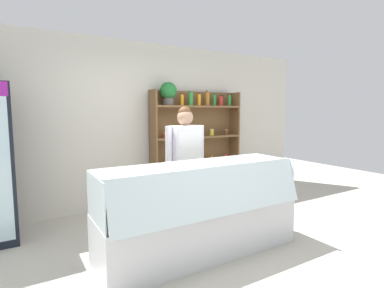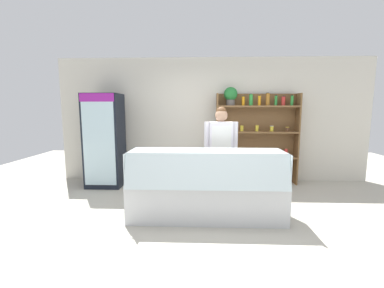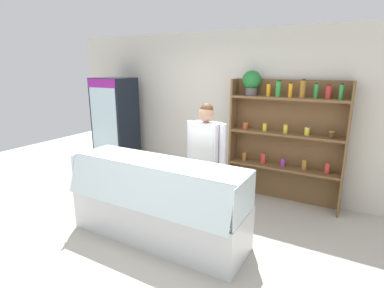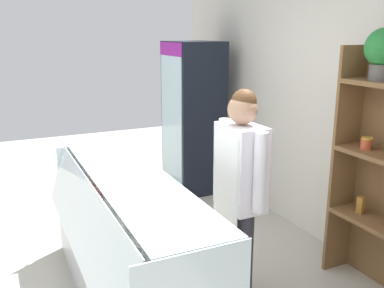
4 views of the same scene
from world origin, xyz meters
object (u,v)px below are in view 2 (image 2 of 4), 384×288
(shelving_unit, at_px, (253,129))
(shop_clerk, at_px, (221,146))
(deli_display_case, at_px, (206,197))
(drinks_fridge, at_px, (105,141))

(shelving_unit, relative_size, shop_clerk, 1.25)
(shelving_unit, distance_m, deli_display_case, 2.29)
(shelving_unit, height_order, shop_clerk, shelving_unit)
(deli_display_case, bearing_deg, shelving_unit, 61.16)
(deli_display_case, bearing_deg, drinks_fridge, 143.88)
(deli_display_case, height_order, shop_clerk, shop_clerk)
(deli_display_case, bearing_deg, shop_clerk, 71.16)
(drinks_fridge, relative_size, shop_clerk, 1.17)
(shop_clerk, bearing_deg, deli_display_case, -108.84)
(shop_clerk, bearing_deg, shelving_unit, 54.88)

